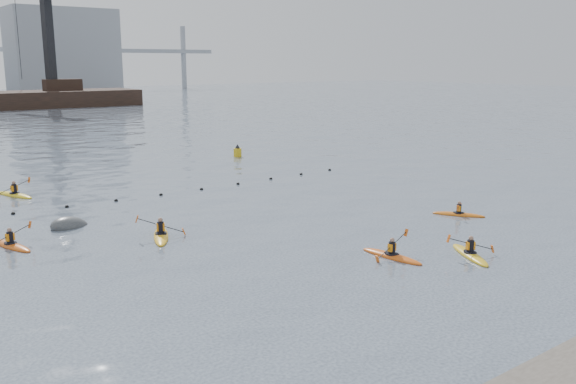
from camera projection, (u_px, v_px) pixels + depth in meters
name	position (u px, v px, depth m)	size (l,w,h in m)	color
ground	(407.00, 305.00, 21.89)	(400.00, 400.00, 0.00)	#333C4B
float_line	(138.00, 197.00, 39.18)	(33.24, 0.73, 0.24)	black
kayaker_0	(392.00, 255.00, 27.18)	(2.24, 3.29, 1.24)	#CC5213
kayaker_1	(470.00, 254.00, 27.38)	(2.16, 3.26, 1.17)	gold
kayaker_2	(11.00, 245.00, 28.77)	(2.18, 3.32, 1.15)	#C14F12
kayaker_3	(161.00, 235.00, 30.35)	(2.26, 3.49, 1.31)	gold
kayaker_4	(459.00, 214.00, 34.64)	(2.08, 2.78, 0.94)	#C96012
kayaker_5	(15.00, 194.00, 39.71)	(2.30, 3.55, 1.20)	gold
mooring_buoy	(70.00, 227.00, 32.28)	(2.17, 1.28, 1.08)	#3F4245
nav_buoy	(238.00, 152.00, 56.13)	(0.73, 0.73, 1.33)	#B79C12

